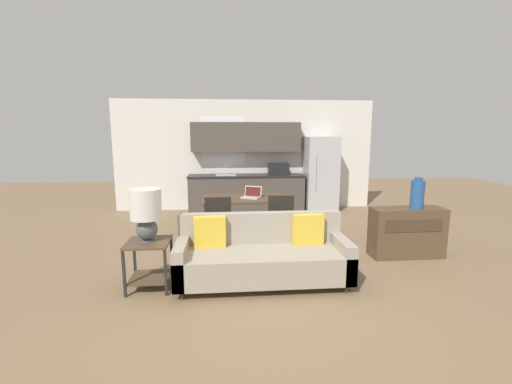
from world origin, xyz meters
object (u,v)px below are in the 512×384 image
object	(u,v)px
table_lamp	(146,211)
refrigerator	(321,174)
couch	(262,256)
dining_chair_near_left	(218,222)
dining_table	(246,201)
vase	(417,194)
dining_chair_near_right	(280,220)
side_table	(149,256)
credenza	(407,232)
laptop	(252,195)

from	to	relation	value
table_lamp	refrigerator	bearing A→B (deg)	51.07
couch	dining_chair_near_left	bearing A→B (deg)	118.31
couch	dining_table	bearing A→B (deg)	92.43
table_lamp	dining_chair_near_left	world-z (taller)	table_lamp
couch	table_lamp	bearing A→B (deg)	-178.50
couch	dining_chair_near_left	world-z (taller)	dining_chair_near_left
vase	dining_chair_near_right	world-z (taller)	vase
side_table	dining_chair_near_right	xyz separation A→B (m)	(1.81, 1.17, 0.11)
couch	table_lamp	distance (m)	1.54
refrigerator	table_lamp	bearing A→B (deg)	-128.93
dining_table	credenza	size ratio (longest dim) A/B	1.41
side_table	dining_table	bearing A→B (deg)	56.28
credenza	dining_chair_near_left	bearing A→B (deg)	173.17
side_table	credenza	xyz separation A→B (m)	(3.71, 0.78, -0.02)
dining_table	dining_chair_near_left	bearing A→B (deg)	-120.19
table_lamp	laptop	bearing A→B (deg)	53.70
dining_chair_near_left	dining_table	bearing A→B (deg)	-121.58
dining_table	credenza	xyz separation A→B (m)	(2.40, -1.20, -0.30)
side_table	laptop	distance (m)	2.44
refrigerator	credenza	size ratio (longest dim) A/B	1.64
vase	dining_chair_near_left	world-z (taller)	vase
table_lamp	vase	bearing A→B (deg)	10.70
dining_table	table_lamp	distance (m)	2.38
dining_table	credenza	world-z (taller)	credenza
credenza	vase	world-z (taller)	vase
dining_chair_near_right	dining_chair_near_left	world-z (taller)	same
couch	table_lamp	world-z (taller)	table_lamp
side_table	refrigerator	bearing A→B (deg)	51.26
couch	dining_chair_near_left	xyz separation A→B (m)	(-0.58, 1.07, 0.17)
dining_table	dining_chair_near_right	size ratio (longest dim) A/B	1.66
dining_table	laptop	size ratio (longest dim) A/B	3.88
table_lamp	laptop	xyz separation A→B (m)	(1.42, 1.93, -0.18)
dining_table	side_table	world-z (taller)	dining_table
side_table	dining_chair_near_left	size ratio (longest dim) A/B	0.63
table_lamp	vase	size ratio (longest dim) A/B	1.35
dining_table	couch	distance (m)	1.95
dining_table	dining_chair_near_right	world-z (taller)	dining_chair_near_right
couch	side_table	bearing A→B (deg)	-177.87
dining_chair_near_left	couch	bearing A→B (deg)	116.92
couch	table_lamp	xyz separation A→B (m)	(-1.41, -0.04, 0.63)
refrigerator	dining_table	bearing A→B (deg)	-132.90
couch	vase	bearing A→B (deg)	15.84
dining_table	dining_chair_near_left	distance (m)	1.00
side_table	table_lamp	bearing A→B (deg)	121.41
table_lamp	dining_chair_near_left	size ratio (longest dim) A/B	0.68
vase	laptop	size ratio (longest dim) A/B	1.19
credenza	dining_chair_near_right	bearing A→B (deg)	168.33
side_table	table_lamp	world-z (taller)	table_lamp
refrigerator	laptop	distance (m)	2.82
refrigerator	side_table	bearing A→B (deg)	-128.74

